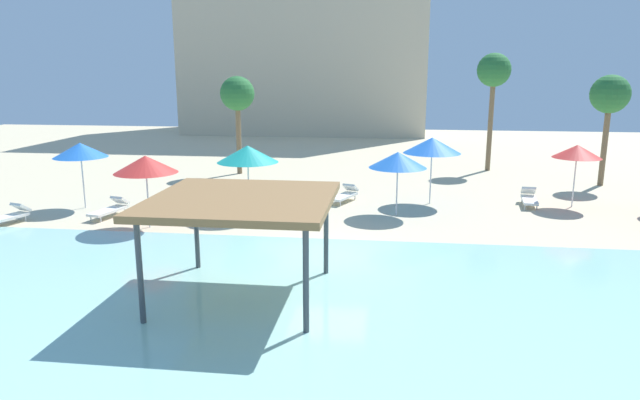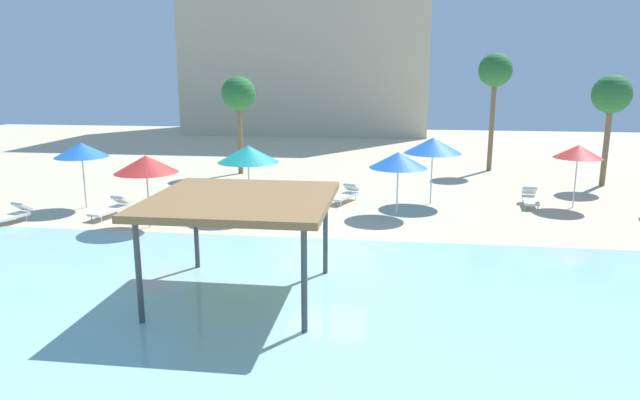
% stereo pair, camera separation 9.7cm
% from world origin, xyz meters
% --- Properties ---
extents(ground_plane, '(80.00, 80.00, 0.00)m').
position_xyz_m(ground_plane, '(0.00, 0.00, 0.00)').
color(ground_plane, beige).
extents(lagoon_water, '(44.00, 13.50, 0.04)m').
position_xyz_m(lagoon_water, '(0.00, -5.25, 0.02)').
color(lagoon_water, '#99D1C6').
rests_on(lagoon_water, ground).
extents(shade_pavilion, '(4.52, 4.52, 2.67)m').
position_xyz_m(shade_pavilion, '(-1.78, -3.80, 2.51)').
color(shade_pavilion, '#42474C').
rests_on(shade_pavilion, ground).
extents(beach_umbrella_teal_1, '(2.46, 2.46, 2.83)m').
position_xyz_m(beach_umbrella_teal_1, '(-3.78, 4.65, 2.49)').
color(beach_umbrella_teal_1, silver).
rests_on(beach_umbrella_teal_1, ground).
extents(beach_umbrella_blue_2, '(2.49, 2.49, 2.93)m').
position_xyz_m(beach_umbrella_blue_2, '(3.65, 7.58, 2.58)').
color(beach_umbrella_blue_2, silver).
rests_on(beach_umbrella_blue_2, ground).
extents(beach_umbrella_red_3, '(2.32, 2.32, 2.71)m').
position_xyz_m(beach_umbrella_red_3, '(-7.02, 2.29, 2.39)').
color(beach_umbrella_red_3, silver).
rests_on(beach_umbrella_red_3, ground).
extents(beach_umbrella_blue_4, '(2.22, 2.22, 2.80)m').
position_xyz_m(beach_umbrella_blue_4, '(-11.03, 4.89, 2.49)').
color(beach_umbrella_blue_4, silver).
rests_on(beach_umbrella_blue_4, ground).
extents(beach_umbrella_red_6, '(2.01, 2.01, 2.69)m').
position_xyz_m(beach_umbrella_red_6, '(9.70, 7.70, 2.41)').
color(beach_umbrella_red_6, silver).
rests_on(beach_umbrella_red_6, ground).
extents(beach_umbrella_blue_7, '(2.32, 2.32, 2.58)m').
position_xyz_m(beach_umbrella_blue_7, '(2.17, 5.33, 2.26)').
color(beach_umbrella_blue_7, silver).
rests_on(beach_umbrella_blue_7, ground).
extents(lounge_chair_0, '(1.00, 1.98, 0.74)m').
position_xyz_m(lounge_chair_0, '(-9.23, 3.65, 0.33)').
color(lounge_chair_0, white).
rests_on(lounge_chair_0, ground).
extents(lounge_chair_2, '(1.28, 1.98, 0.74)m').
position_xyz_m(lounge_chair_2, '(-0.10, 7.47, 0.33)').
color(lounge_chair_2, white).
rests_on(lounge_chair_2, ground).
extents(lounge_chair_3, '(0.84, 1.96, 0.74)m').
position_xyz_m(lounge_chair_3, '(7.93, 7.78, 0.33)').
color(lounge_chair_3, white).
rests_on(lounge_chair_3, ground).
extents(lounge_chair_4, '(1.13, 1.99, 0.74)m').
position_xyz_m(lounge_chair_4, '(-12.56, 2.04, 0.33)').
color(lounge_chair_4, white).
rests_on(lounge_chair_4, ground).
extents(lounge_chair_5, '(1.18, 1.99, 0.74)m').
position_xyz_m(lounge_chair_5, '(-6.01, 5.33, 0.33)').
color(lounge_chair_5, white).
rests_on(lounge_chair_5, ground).
extents(palm_tree_0, '(1.90, 1.90, 5.45)m').
position_xyz_m(palm_tree_0, '(-6.66, 13.84, 4.39)').
color(palm_tree_0, brown).
rests_on(palm_tree_0, ground).
extents(palm_tree_1, '(1.90, 1.90, 5.55)m').
position_xyz_m(palm_tree_1, '(12.57, 12.82, 4.49)').
color(palm_tree_1, brown).
rests_on(palm_tree_1, ground).
extents(palm_tree_2, '(1.90, 1.90, 6.72)m').
position_xyz_m(palm_tree_2, '(7.54, 16.66, 5.59)').
color(palm_tree_2, brown).
rests_on(palm_tree_2, ground).
extents(hotel_block_0, '(21.97, 11.57, 19.47)m').
position_xyz_m(hotel_block_0, '(-6.27, 37.93, 9.74)').
color(hotel_block_0, beige).
rests_on(hotel_block_0, ground).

